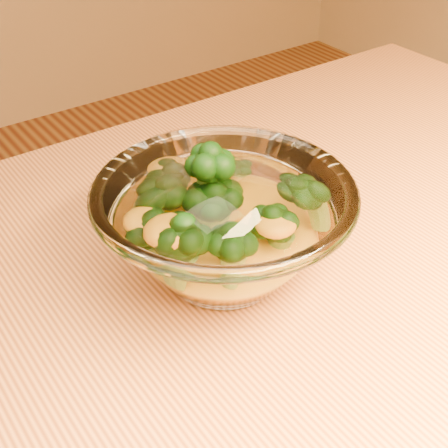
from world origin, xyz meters
name	(u,v)px	position (x,y,z in m)	size (l,w,h in m)	color
glass_bowl	(224,229)	(0.06, 0.10, 0.80)	(0.21, 0.21, 0.09)	white
cheese_sauce	(224,248)	(0.06, 0.10, 0.78)	(0.11, 0.11, 0.03)	#FFA715
broccoli_heap	(209,213)	(0.05, 0.11, 0.81)	(0.16, 0.14, 0.08)	black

